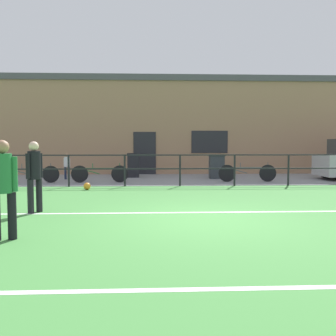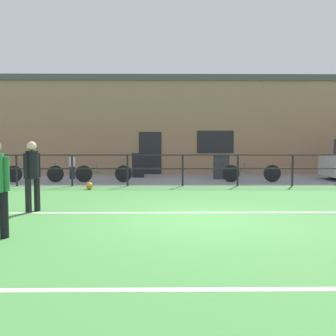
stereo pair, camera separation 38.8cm
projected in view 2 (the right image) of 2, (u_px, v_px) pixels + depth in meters
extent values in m
cube|color=#42843D|center=(197.00, 220.00, 7.80)|extent=(60.00, 44.00, 0.04)
cube|color=white|center=(194.00, 213.00, 8.56)|extent=(36.00, 0.11, 0.00)
cube|color=white|center=(227.00, 289.00, 4.08)|extent=(36.00, 0.11, 0.00)
cube|color=gray|center=(180.00, 179.00, 16.28)|extent=(48.00, 5.00, 0.02)
cylinder|color=black|center=(17.00, 170.00, 13.68)|extent=(0.07, 0.07, 1.15)
cylinder|color=black|center=(72.00, 170.00, 13.70)|extent=(0.07, 0.07, 1.15)
cylinder|color=black|center=(127.00, 170.00, 13.73)|extent=(0.07, 0.07, 1.15)
cylinder|color=black|center=(183.00, 170.00, 13.75)|extent=(0.07, 0.07, 1.15)
cylinder|color=black|center=(238.00, 170.00, 13.77)|extent=(0.07, 0.07, 1.15)
cylinder|color=black|center=(293.00, 170.00, 13.79)|extent=(0.07, 0.07, 1.15)
cube|color=black|center=(183.00, 155.00, 13.71)|extent=(36.00, 0.04, 0.04)
cube|color=black|center=(183.00, 169.00, 13.74)|extent=(36.00, 0.04, 0.04)
cube|color=#A37A5B|center=(177.00, 129.00, 19.82)|extent=(28.00, 2.40, 4.60)
cube|color=#232328|center=(150.00, 153.00, 18.67)|extent=(1.10, 0.04, 2.10)
cube|color=#232328|center=(215.00, 142.00, 18.67)|extent=(1.80, 0.04, 1.10)
cube|color=#4C4C51|center=(177.00, 81.00, 19.65)|extent=(28.00, 2.56, 0.30)
cylinder|color=black|center=(28.00, 196.00, 8.55)|extent=(0.14, 0.14, 0.76)
cylinder|color=black|center=(37.00, 195.00, 8.75)|extent=(0.14, 0.14, 0.76)
cylinder|color=black|center=(32.00, 165.00, 8.61)|extent=(0.28, 0.28, 0.63)
sphere|color=beige|center=(32.00, 146.00, 8.58)|extent=(0.22, 0.22, 0.22)
cylinder|color=black|center=(26.00, 166.00, 8.47)|extent=(0.10, 0.10, 0.56)
cylinder|color=black|center=(38.00, 165.00, 8.75)|extent=(0.10, 0.10, 0.56)
cylinder|color=black|center=(4.00, 215.00, 6.27)|extent=(0.14, 0.14, 0.77)
cylinder|color=#237038|center=(6.00, 174.00, 6.24)|extent=(0.10, 0.10, 0.57)
sphere|color=orange|center=(89.00, 186.00, 12.81)|extent=(0.24, 0.24, 0.24)
cylinder|color=#232D4C|center=(74.00, 173.00, 16.24)|extent=(0.10, 0.10, 0.52)
cylinder|color=#232D4C|center=(71.00, 173.00, 16.30)|extent=(0.10, 0.10, 0.52)
cylinder|color=white|center=(72.00, 162.00, 16.24)|extent=(0.19, 0.19, 0.43)
sphere|color=#A37556|center=(72.00, 155.00, 16.22)|extent=(0.15, 0.15, 0.15)
cylinder|color=white|center=(74.00, 162.00, 16.20)|extent=(0.07, 0.07, 0.39)
cylinder|color=white|center=(70.00, 162.00, 16.28)|extent=(0.07, 0.07, 0.39)
cylinder|color=black|center=(333.00, 172.00, 16.51)|extent=(0.60, 0.18, 0.60)
cylinder|color=black|center=(231.00, 173.00, 14.98)|extent=(0.68, 0.04, 0.68)
cylinder|color=black|center=(272.00, 173.00, 15.00)|extent=(0.68, 0.04, 0.68)
cube|color=#4C5156|center=(252.00, 168.00, 14.97)|extent=(1.28, 0.04, 0.04)
cube|color=#4C5156|center=(241.00, 171.00, 14.98)|extent=(0.80, 0.03, 0.24)
cylinder|color=#4C5156|center=(244.00, 165.00, 14.96)|extent=(0.03, 0.03, 0.20)
cylinder|color=#4C5156|center=(272.00, 166.00, 14.98)|extent=(0.03, 0.03, 0.28)
cylinder|color=black|center=(84.00, 174.00, 14.92)|extent=(0.67, 0.04, 0.67)
cylinder|color=black|center=(123.00, 174.00, 14.93)|extent=(0.67, 0.04, 0.67)
cube|color=#1E6633|center=(104.00, 168.00, 14.91)|extent=(1.22, 0.04, 0.04)
cube|color=#1E6633|center=(94.00, 171.00, 14.91)|extent=(0.76, 0.03, 0.24)
cylinder|color=#1E6633|center=(97.00, 166.00, 14.90)|extent=(0.03, 0.03, 0.20)
cylinder|color=#1E6633|center=(123.00, 166.00, 14.92)|extent=(0.03, 0.03, 0.28)
cylinder|color=black|center=(14.00, 174.00, 14.89)|extent=(0.66, 0.04, 0.66)
cylinder|color=black|center=(55.00, 174.00, 14.91)|extent=(0.66, 0.04, 0.66)
cube|color=#4C5156|center=(34.00, 169.00, 14.88)|extent=(1.27, 0.04, 0.04)
cube|color=#4C5156|center=(24.00, 171.00, 14.89)|extent=(0.80, 0.03, 0.24)
cylinder|color=#4C5156|center=(27.00, 166.00, 14.87)|extent=(0.03, 0.03, 0.20)
cylinder|color=#4C5156|center=(55.00, 167.00, 14.89)|extent=(0.03, 0.03, 0.28)
cube|color=black|center=(138.00, 166.00, 17.07)|extent=(0.51, 0.43, 1.00)
cube|color=black|center=(138.00, 154.00, 17.03)|extent=(0.54, 0.46, 0.08)
cube|color=#33383D|center=(221.00, 168.00, 16.39)|extent=(0.62, 0.52, 0.96)
cube|color=#282C30|center=(221.00, 155.00, 16.35)|extent=(0.65, 0.56, 0.08)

